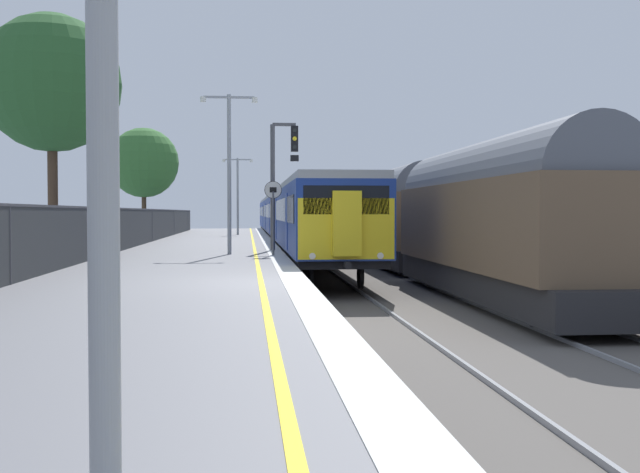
{
  "coord_description": "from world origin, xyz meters",
  "views": [
    {
      "loc": [
        -0.63,
        -16.12,
        1.47
      ],
      "look_at": [
        1.29,
        4.21,
        0.83
      ],
      "focal_mm": 43.17,
      "sensor_mm": 36.0,
      "label": 1
    }
  ],
  "objects_px": {
    "freight_train_adjacent_track": "(394,214)",
    "background_tree_left": "(145,165)",
    "speed_limit_sign": "(273,208)",
    "platform_lamp_far": "(238,189)",
    "background_tree_centre": "(50,86)",
    "platform_lamp_mid": "(229,160)",
    "commuter_train_at_platform": "(288,216)",
    "signal_gantry": "(280,171)"
  },
  "relations": [
    {
      "from": "commuter_train_at_platform",
      "to": "background_tree_centre",
      "type": "distance_m",
      "value": 26.3
    },
    {
      "from": "platform_lamp_mid",
      "to": "background_tree_left",
      "type": "distance_m",
      "value": 26.29
    },
    {
      "from": "speed_limit_sign",
      "to": "platform_lamp_mid",
      "type": "height_order",
      "value": "platform_lamp_mid"
    },
    {
      "from": "commuter_train_at_platform",
      "to": "platform_lamp_far",
      "type": "xyz_separation_m",
      "value": [
        -3.36,
        -0.3,
        1.76
      ]
    },
    {
      "from": "background_tree_left",
      "to": "platform_lamp_far",
      "type": "bearing_deg",
      "value": -15.44
    },
    {
      "from": "background_tree_left",
      "to": "background_tree_centre",
      "type": "distance_m",
      "value": 25.58
    },
    {
      "from": "platform_lamp_far",
      "to": "background_tree_left",
      "type": "height_order",
      "value": "background_tree_left"
    },
    {
      "from": "commuter_train_at_platform",
      "to": "freight_train_adjacent_track",
      "type": "bearing_deg",
      "value": -76.22
    },
    {
      "from": "speed_limit_sign",
      "to": "platform_lamp_far",
      "type": "relative_size",
      "value": 0.5
    },
    {
      "from": "speed_limit_sign",
      "to": "background_tree_centre",
      "type": "relative_size",
      "value": 0.31
    },
    {
      "from": "signal_gantry",
      "to": "commuter_train_at_platform",
      "type": "bearing_deg",
      "value": 86.08
    },
    {
      "from": "platform_lamp_mid",
      "to": "background_tree_centre",
      "type": "bearing_deg",
      "value": -179.51
    },
    {
      "from": "platform_lamp_mid",
      "to": "platform_lamp_far",
      "type": "bearing_deg",
      "value": 90.0
    },
    {
      "from": "platform_lamp_far",
      "to": "background_tree_left",
      "type": "bearing_deg",
      "value": 164.56
    },
    {
      "from": "speed_limit_sign",
      "to": "platform_lamp_mid",
      "type": "bearing_deg",
      "value": 151.25
    },
    {
      "from": "background_tree_centre",
      "to": "speed_limit_sign",
      "type": "bearing_deg",
      "value": -5.86
    },
    {
      "from": "signal_gantry",
      "to": "background_tree_centre",
      "type": "xyz_separation_m",
      "value": [
        -7.95,
        -2.69,
        2.7
      ]
    },
    {
      "from": "speed_limit_sign",
      "to": "platform_lamp_far",
      "type": "bearing_deg",
      "value": 93.52
    },
    {
      "from": "speed_limit_sign",
      "to": "background_tree_left",
      "type": "relative_size",
      "value": 0.36
    },
    {
      "from": "freight_train_adjacent_track",
      "to": "signal_gantry",
      "type": "distance_m",
      "value": 7.68
    },
    {
      "from": "freight_train_adjacent_track",
      "to": "background_tree_left",
      "type": "relative_size",
      "value": 6.0
    },
    {
      "from": "commuter_train_at_platform",
      "to": "signal_gantry",
      "type": "bearing_deg",
      "value": -93.92
    },
    {
      "from": "freight_train_adjacent_track",
      "to": "background_tree_left",
      "type": "xyz_separation_m",
      "value": [
        -13.59,
        17.75,
        3.27
      ]
    },
    {
      "from": "platform_lamp_far",
      "to": "signal_gantry",
      "type": "bearing_deg",
      "value": -84.9
    },
    {
      "from": "signal_gantry",
      "to": "speed_limit_sign",
      "type": "relative_size",
      "value": 1.94
    },
    {
      "from": "signal_gantry",
      "to": "background_tree_left",
      "type": "xyz_separation_m",
      "value": [
        -8.12,
        22.87,
        1.57
      ]
    },
    {
      "from": "commuter_train_at_platform",
      "to": "freight_train_adjacent_track",
      "type": "height_order",
      "value": "freight_train_adjacent_track"
    },
    {
      "from": "signal_gantry",
      "to": "speed_limit_sign",
      "type": "height_order",
      "value": "signal_gantry"
    },
    {
      "from": "platform_lamp_mid",
      "to": "background_tree_centre",
      "type": "xyz_separation_m",
      "value": [
        -6.07,
        -0.05,
        2.47
      ]
    },
    {
      "from": "speed_limit_sign",
      "to": "background_tree_centre",
      "type": "distance_m",
      "value": 8.68
    },
    {
      "from": "speed_limit_sign",
      "to": "platform_lamp_mid",
      "type": "distance_m",
      "value": 2.41
    },
    {
      "from": "freight_train_adjacent_track",
      "to": "background_tree_centre",
      "type": "bearing_deg",
      "value": -149.85
    },
    {
      "from": "signal_gantry",
      "to": "background_tree_left",
      "type": "relative_size",
      "value": 0.69
    },
    {
      "from": "speed_limit_sign",
      "to": "platform_lamp_mid",
      "type": "relative_size",
      "value": 0.45
    },
    {
      "from": "speed_limit_sign",
      "to": "background_tree_centre",
      "type": "bearing_deg",
      "value": 174.14
    },
    {
      "from": "freight_train_adjacent_track",
      "to": "platform_lamp_mid",
      "type": "bearing_deg",
      "value": -133.53
    },
    {
      "from": "commuter_train_at_platform",
      "to": "speed_limit_sign",
      "type": "relative_size",
      "value": 23.95
    },
    {
      "from": "platform_lamp_far",
      "to": "speed_limit_sign",
      "type": "bearing_deg",
      "value": -86.48
    },
    {
      "from": "platform_lamp_far",
      "to": "background_tree_left",
      "type": "relative_size",
      "value": 0.71
    },
    {
      "from": "background_tree_centre",
      "to": "commuter_train_at_platform",
      "type": "bearing_deg",
      "value": 68.66
    },
    {
      "from": "speed_limit_sign",
      "to": "background_tree_centre",
      "type": "height_order",
      "value": "background_tree_centre"
    },
    {
      "from": "commuter_train_at_platform",
      "to": "platform_lamp_mid",
      "type": "bearing_deg",
      "value": -97.94
    }
  ]
}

